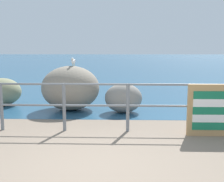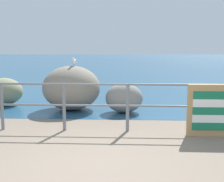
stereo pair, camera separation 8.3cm
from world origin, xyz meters
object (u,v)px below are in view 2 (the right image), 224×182
Objects in this scene: seagull at (74,61)px; folded_deckchair_stack at (209,111)px; breakwater_boulder_main at (71,88)px; breakwater_boulder_right at (124,98)px; breakwater_boulder_left at (4,91)px.

folded_deckchair_stack is at bearing 54.23° from seagull.
breakwater_boulder_main is (-3.19, 2.32, 0.11)m from folded_deckchair_stack.
seagull reaches higher than breakwater_boulder_right.
folded_deckchair_stack reaches higher than breakwater_boulder_right.
folded_deckchair_stack is 3.98m from seagull.
seagull reaches higher than folded_deckchair_stack.
breakwater_boulder_right is at bearing -13.26° from breakwater_boulder_left.
breakwater_boulder_main is 2.32m from breakwater_boulder_left.
folded_deckchair_stack is 0.63× the size of breakwater_boulder_main.
breakwater_boulder_right is (3.75, -0.88, -0.02)m from breakwater_boulder_left.
breakwater_boulder_main reaches higher than folded_deckchair_stack.
seagull is at bearing 166.97° from breakwater_boulder_right.
breakwater_boulder_left is (-5.43, 2.90, -0.10)m from folded_deckchair_stack.
breakwater_boulder_right is (1.51, -0.31, -0.23)m from breakwater_boulder_main.
seagull reaches higher than breakwater_boulder_left.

